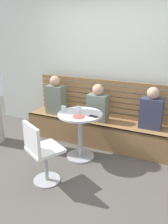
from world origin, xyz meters
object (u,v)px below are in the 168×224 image
Objects in this scene: cafe_table at (80,127)px; person_child_left at (151,110)px; cup_glass_short at (64,109)px; cup_water_clear at (79,110)px; person_child_middle at (98,105)px; phone_on_table at (93,116)px; person_adult at (56,97)px; plate_small at (78,117)px; white_chair at (41,151)px; booth_bench at (99,131)px.

cafe_table is 1.11× the size of person_child_left.
cup_glass_short is 0.73× the size of cup_water_clear.
person_child_middle reaches higher than phone_on_table.
person_child_left is at bearing -34.65° from phone_on_table.
phone_on_table reaches higher than cafe_table.
person_adult is 4.20× the size of plate_small.
person_adult reaches higher than cup_water_clear.
white_chair is 1.55m from person_adult.
booth_bench is 4.04× the size of person_child_left.
person_child_left reaches higher than cup_water_clear.
person_adult reaches higher than booth_bench.
person_child_left is 1.04× the size of person_child_middle.
white_chair is 0.91m from phone_on_table.
cafe_table is 0.82m from white_chair.
booth_bench is 0.91m from plate_small.
cafe_table is 0.28m from plate_small.
person_child_left is 1.38m from cup_glass_short.
person_child_left reaches higher than person_child_middle.
person_child_middle reaches higher than booth_bench.
cafe_table reaches higher than booth_bench.
phone_on_table is (0.24, -0.04, 0.23)m from cafe_table.
white_chair is 6.07× the size of phone_on_table.
white_chair is at bearing -107.79° from plate_small.
white_chair is (-0.24, -1.40, 0.24)m from booth_bench.
cup_water_clear reaches higher than booth_bench.
person_child_left is 4.77× the size of phone_on_table.
phone_on_table is at bearing 62.55° from white_chair.
person_child_middle is at bearing 81.24° from white_chair.
person_adult is 0.97m from cup_water_clear.
person_adult is at bearing 114.71° from white_chair.
person_child_middle is (-0.89, -0.06, -0.01)m from person_child_left.
person_child_middle is (0.21, 1.38, 0.26)m from white_chair.
white_chair is at bearing -65.29° from person_adult.
white_chair is 0.74m from plate_small.
person_child_left is 6.07× the size of cup_water_clear.
cafe_table is at bearing 78.82° from white_chair.
cafe_table is at bearing 91.59° from phone_on_table.
cup_water_clear reaches higher than plate_small.
person_adult reaches higher than person_child_left.
person_adult is at bearing -178.87° from booth_bench.
cup_water_clear is at bearing -146.70° from person_child_left.
person_child_left is at bearing 27.71° from cup_glass_short.
person_child_middle is at bearing -176.42° from person_child_left.
white_chair reaches higher than plate_small.
white_chair is at bearing -81.50° from cup_glass_short.
cup_glass_short is (0.52, -0.59, 0.02)m from person_adult.
person_child_middle is 0.64m from phone_on_table.
person_child_left reaches higher than booth_bench.
booth_bench is 1.44m from white_chair.
person_child_left is 1.18m from plate_small.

